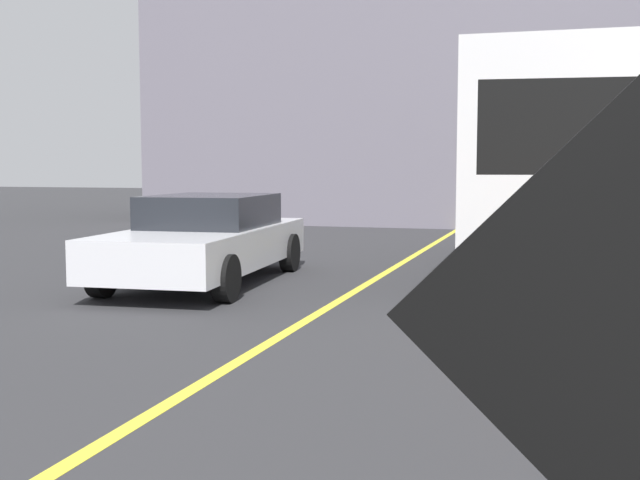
% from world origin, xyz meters
% --- Properties ---
extents(lane_center_stripe, '(0.14, 36.00, 0.01)m').
position_xyz_m(lane_center_stripe, '(0.00, 6.00, 0.00)').
color(lane_center_stripe, yellow).
rests_on(lane_center_stripe, ground).
extents(arrow_board_trailer, '(1.60, 1.92, 2.70)m').
position_xyz_m(arrow_board_trailer, '(2.83, 8.95, 0.48)').
color(arrow_board_trailer, orange).
rests_on(arrow_board_trailer, ground).
extents(box_truck, '(2.69, 7.90, 3.55)m').
position_xyz_m(box_truck, '(2.64, 14.86, 1.90)').
color(box_truck, black).
rests_on(box_truck, ground).
extents(pickup_car, '(2.34, 5.07, 1.38)m').
position_xyz_m(pickup_car, '(-2.46, 12.01, 0.70)').
color(pickup_car, silver).
rests_on(pickup_car, ground).
extents(highway_guide_sign, '(2.78, 0.35, 5.00)m').
position_xyz_m(highway_guide_sign, '(4.45, 20.27, 3.42)').
color(highway_guide_sign, gray).
rests_on(highway_guide_sign, ground).
extents(far_building_block, '(17.52, 7.17, 8.52)m').
position_xyz_m(far_building_block, '(-1.57, 27.30, 4.26)').
color(far_building_block, slate).
rests_on(far_building_block, ground).
extents(traffic_cone_mid_lane, '(0.36, 0.36, 0.63)m').
position_xyz_m(traffic_cone_mid_lane, '(2.93, 6.70, 0.31)').
color(traffic_cone_mid_lane, black).
rests_on(traffic_cone_mid_lane, ground).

